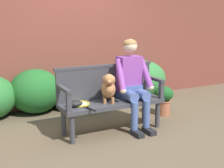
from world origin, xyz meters
TOP-DOWN VIEW (x-y plane):
  - ground_plane at (0.00, 0.00)m, footprint 40.00×40.00m
  - brick_garden_fence at (0.00, 1.73)m, footprint 8.00×0.30m
  - hedge_bush_mid_left at (-0.79, 1.38)m, footprint 0.89×0.87m
  - hedge_bush_mid_right at (0.08, 1.33)m, footprint 1.12×1.09m
  - hedge_bush_far_left at (1.29, 1.32)m, footprint 1.17×0.78m
  - garden_bench at (0.00, 0.00)m, footprint 1.51×0.48m
  - bench_backrest at (0.00, 0.21)m, footprint 1.55×0.06m
  - bench_armrest_left_end at (-0.71, -0.09)m, footprint 0.06×0.48m
  - bench_armrest_right_end at (0.71, -0.09)m, footprint 0.06×0.48m
  - person_seated at (0.32, -0.01)m, footprint 0.56×0.64m
  - dog_on_bench at (-0.08, -0.04)m, footprint 0.31×0.42m
  - tennis_racket at (-0.48, 0.02)m, footprint 0.33×0.58m
  - baseball_glove at (-0.58, -0.02)m, footprint 0.26×0.22m
  - potted_plant at (1.12, 0.26)m, footprint 0.32×0.32m

SIDE VIEW (x-z plane):
  - ground_plane at x=0.00m, z-range 0.00..0.00m
  - potted_plant at x=1.12m, z-range 0.04..0.54m
  - hedge_bush_mid_right at x=0.08m, z-range 0.00..0.65m
  - hedge_bush_mid_left at x=-0.79m, z-range 0.00..0.76m
  - garden_bench at x=0.00m, z-range 0.16..0.61m
  - hedge_bush_far_left at x=1.29m, z-range 0.00..0.79m
  - tennis_racket at x=-0.48m, z-range 0.45..0.47m
  - baseball_glove at x=-0.58m, z-range 0.45..0.54m
  - bench_armrest_left_end at x=-0.71m, z-range 0.51..0.79m
  - bench_armrest_right_end at x=0.71m, z-range 0.51..0.79m
  - dog_on_bench at x=-0.08m, z-range 0.45..0.88m
  - bench_backrest at x=0.00m, z-range 0.45..0.95m
  - person_seated at x=0.32m, z-range 0.06..1.38m
  - brick_garden_fence at x=0.00m, z-range 0.00..2.62m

